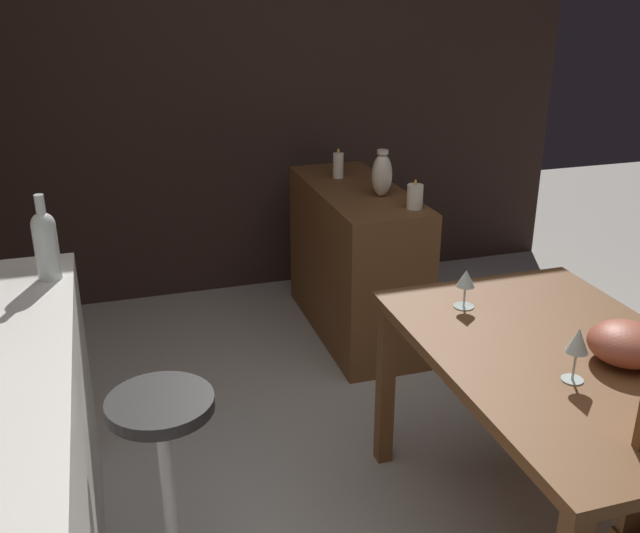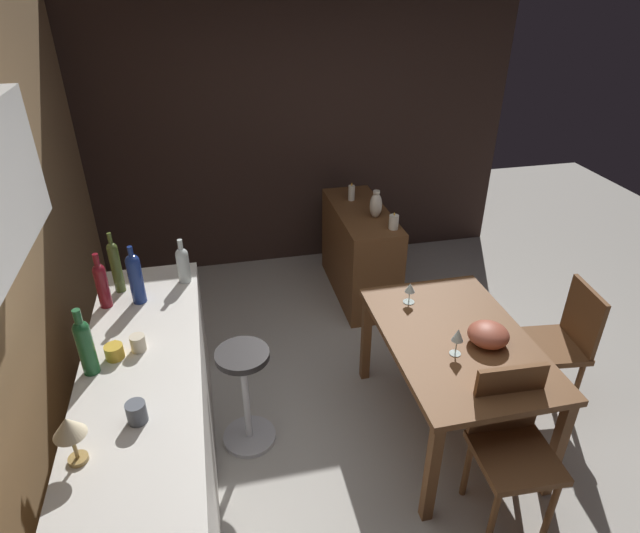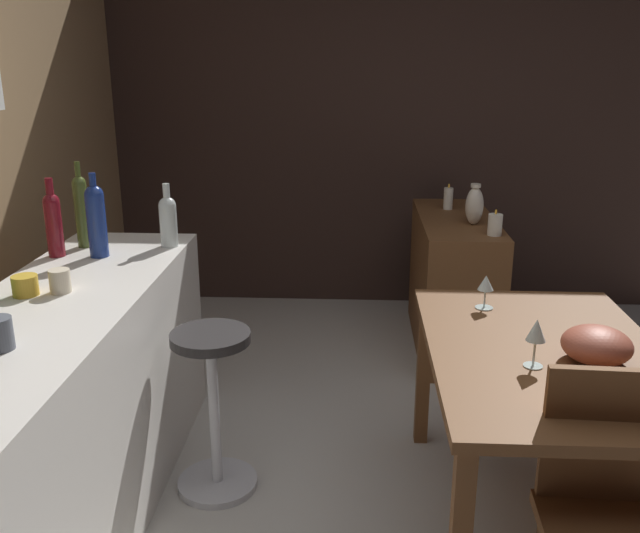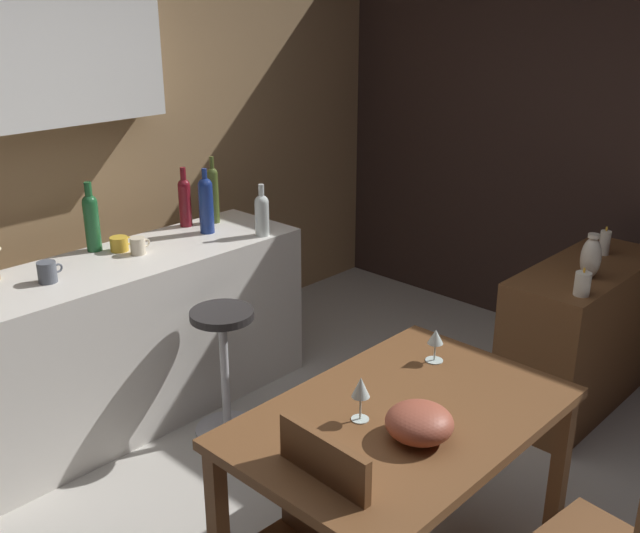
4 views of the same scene
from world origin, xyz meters
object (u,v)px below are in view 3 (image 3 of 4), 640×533
object	(u,v)px
bar_stool	(214,407)
wine_glass_right	(486,285)
chair_near_window	(612,514)
cup_mustard	(25,285)
sideboard_cabinet	(453,283)
dining_table	(544,372)
wine_bottle_ruby	(53,221)
wine_bottle_olive	(81,208)
pillar_candle_short	(495,225)
wine_bottle_clear	(168,219)
vase_ceramic_ivory	(474,205)
fruit_bowl	(597,345)
pillar_candle_tall	(448,198)
wine_bottle_cobalt	(96,218)
wine_glass_left	(536,332)
cup_cream	(60,281)

from	to	relation	value
bar_stool	wine_glass_right	bearing A→B (deg)	-78.15
chair_near_window	cup_mustard	world-z (taller)	cup_mustard
sideboard_cabinet	wine_glass_right	distance (m)	1.38
dining_table	wine_bottle_ruby	bearing A→B (deg)	74.94
cup_mustard	wine_glass_right	bearing A→B (deg)	-77.79
wine_bottle_olive	pillar_candle_short	world-z (taller)	wine_bottle_olive
sideboard_cabinet	wine_bottle_clear	distance (m)	1.88
sideboard_cabinet	vase_ceramic_ivory	xyz separation A→B (m)	(-0.17, -0.07, 0.52)
sideboard_cabinet	fruit_bowl	xyz separation A→B (m)	(-1.82, -0.22, 0.39)
pillar_candle_tall	vase_ceramic_ivory	bearing A→B (deg)	-166.52
chair_near_window	wine_bottle_ruby	size ratio (longest dim) A/B	2.59
wine_glass_right	pillar_candle_tall	distance (m)	1.55
wine_bottle_ruby	cup_mustard	distance (m)	0.53
wine_bottle_cobalt	pillar_candle_short	world-z (taller)	wine_bottle_cobalt
wine_bottle_ruby	wine_bottle_olive	size ratio (longest dim) A/B	0.88
wine_bottle_olive	vase_ceramic_ivory	world-z (taller)	wine_bottle_olive
wine_glass_left	cup_cream	world-z (taller)	cup_cream
bar_stool	pillar_candle_tall	world-z (taller)	pillar_candle_tall
pillar_candle_short	vase_ceramic_ivory	xyz separation A→B (m)	(0.24, 0.07, 0.05)
sideboard_cabinet	chair_near_window	distance (m)	2.33
vase_ceramic_ivory	cup_mustard	bearing A→B (deg)	128.97
sideboard_cabinet	cup_cream	world-z (taller)	cup_cream
cup_mustard	wine_bottle_olive	bearing A→B (deg)	3.10
dining_table	pillar_candle_short	world-z (taller)	pillar_candle_short
wine_bottle_clear	cup_cream	bearing A→B (deg)	160.00
dining_table	pillar_candle_short	xyz separation A→B (m)	(1.32, -0.06, 0.23)
bar_stool	cup_cream	world-z (taller)	cup_cream
wine_glass_right	cup_mustard	world-z (taller)	cup_mustard
bar_stool	pillar_candle_tall	distance (m)	2.18
wine_bottle_cobalt	wine_glass_right	bearing A→B (deg)	-94.63
bar_stool	wine_bottle_cobalt	xyz separation A→B (m)	(0.37, 0.56, 0.70)
wine_bottle_ruby	bar_stool	bearing A→B (deg)	-115.78
chair_near_window	wine_glass_right	xyz separation A→B (m)	(1.01, 0.20, 0.34)
wine_glass_left	fruit_bowl	xyz separation A→B (m)	(0.05, -0.22, -0.06)
dining_table	wine_bottle_cobalt	world-z (taller)	wine_bottle_cobalt
fruit_bowl	wine_bottle_olive	bearing A→B (deg)	69.18
fruit_bowl	vase_ceramic_ivory	bearing A→B (deg)	5.39
wine_glass_right	wine_bottle_olive	bearing A→B (deg)	80.89
wine_glass_left	wine_bottle_clear	xyz separation A→B (m)	(0.87, 1.47, 0.16)
cup_cream	cup_mustard	bearing A→B (deg)	109.15
wine_bottle_olive	wine_bottle_clear	bearing A→B (deg)	-85.87
bar_stool	vase_ceramic_ivory	world-z (taller)	vase_ceramic_ivory
sideboard_cabinet	pillar_candle_tall	xyz separation A→B (m)	(0.23, 0.03, 0.48)
wine_bottle_clear	cup_mustard	world-z (taller)	wine_bottle_clear
pillar_candle_short	chair_near_window	bearing A→B (deg)	179.85
chair_near_window	wine_bottle_cobalt	world-z (taller)	wine_bottle_cobalt
wine_bottle_cobalt	wine_bottle_clear	bearing A→B (deg)	-55.80
fruit_bowl	wine_glass_right	bearing A→B (deg)	29.88
wine_glass_left	vase_ceramic_ivory	xyz separation A→B (m)	(1.70, -0.07, 0.06)
bar_stool	wine_glass_left	bearing A→B (deg)	-105.30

